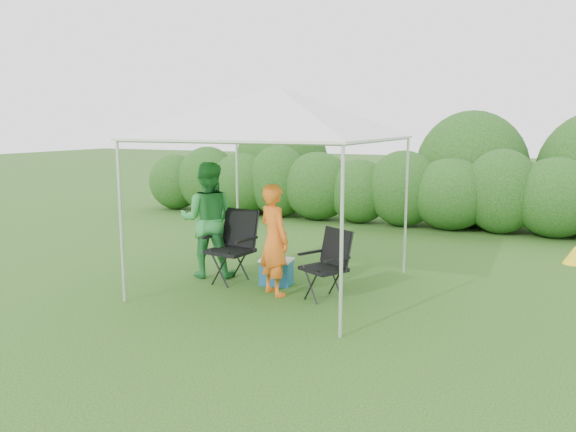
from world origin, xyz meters
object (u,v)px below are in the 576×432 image
at_px(chair_right, 329,260).
at_px(cooler, 276,271).
at_px(chair_left, 234,241).
at_px(woman, 208,220).
at_px(canopy, 276,113).
at_px(man, 274,240).

distance_m(chair_right, cooler, 1.01).
height_order(chair_left, woman, woman).
relative_size(chair_right, cooler, 1.87).
relative_size(canopy, man, 2.04).
height_order(man, cooler, man).
distance_m(chair_right, chair_left, 1.58).
bearing_deg(chair_left, chair_right, 0.89).
height_order(canopy, chair_left, canopy).
distance_m(man, woman, 1.40).
relative_size(chair_left, cooler, 2.14).
xyz_separation_m(chair_left, woman, (-0.50, 0.07, 0.27)).
distance_m(chair_left, man, 0.92).
relative_size(chair_left, woman, 0.61).
bearing_deg(canopy, man, -68.74).
bearing_deg(cooler, canopy, -67.95).
distance_m(chair_left, woman, 0.57).
height_order(canopy, chair_right, canopy).
height_order(chair_right, man, man).
relative_size(canopy, chair_right, 3.34).
bearing_deg(man, cooler, -35.74).
xyz_separation_m(canopy, chair_left, (-0.68, -0.03, -1.86)).
height_order(chair_right, cooler, chair_right).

